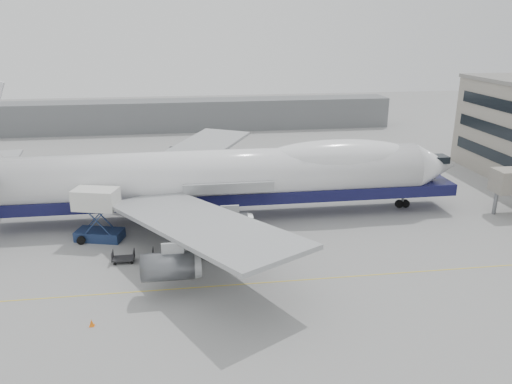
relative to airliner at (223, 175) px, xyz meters
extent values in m
plane|color=gray|center=(-0.64, -12.00, -5.62)|extent=(260.00, 260.00, 0.00)
cube|color=gold|center=(-0.64, -18.00, -5.62)|extent=(60.00, 0.15, 0.01)
cylinder|color=slate|center=(35.36, -4.00, -4.12)|extent=(0.50, 0.50, 3.00)
cube|color=slate|center=(-10.64, 58.00, -2.12)|extent=(110.00, 8.00, 7.00)
cylinder|color=white|center=(-0.64, 0.00, 0.08)|extent=(52.00, 6.40, 6.40)
cube|color=#10103B|center=(0.36, 0.00, -2.48)|extent=(60.00, 5.76, 1.50)
cone|color=white|center=(28.36, 0.00, 0.08)|extent=(6.00, 6.40, 6.40)
ellipsoid|color=white|center=(14.96, 0.00, 1.84)|extent=(20.67, 5.78, 4.56)
cube|color=#9EA0A3|center=(-3.64, -14.28, -0.52)|extent=(20.35, 26.74, 2.26)
cube|color=#9EA0A3|center=(-3.64, 14.28, -0.52)|extent=(20.35, 26.74, 2.26)
cylinder|color=#595B60|center=(-6.64, 19.00, -2.72)|extent=(4.80, 2.60, 2.60)
cylinder|color=#595B60|center=(-0.64, 10.00, -2.72)|extent=(4.80, 2.60, 2.60)
cylinder|color=#595B60|center=(-0.64, -10.00, -2.72)|extent=(4.80, 2.60, 2.60)
cylinder|color=#595B60|center=(-6.64, -19.00, -2.72)|extent=(4.80, 2.60, 2.60)
cylinder|color=slate|center=(24.36, 0.00, -4.37)|extent=(0.36, 0.36, 2.50)
cylinder|color=black|center=(24.36, 0.00, -5.07)|extent=(1.10, 0.45, 1.10)
cylinder|color=slate|center=(-3.64, -3.00, -4.37)|extent=(0.36, 0.36, 2.50)
cylinder|color=black|center=(-3.64, -3.00, -5.07)|extent=(1.10, 0.45, 1.10)
cylinder|color=slate|center=(-3.64, 3.00, -4.37)|extent=(0.36, 0.36, 2.50)
cylinder|color=black|center=(-3.64, 3.00, -5.07)|extent=(1.10, 0.45, 1.10)
cube|color=navy|center=(-14.90, -5.13, -5.04)|extent=(5.79, 3.87, 1.17)
cube|color=silver|center=(-14.90, -5.13, -0.62)|extent=(5.43, 3.96, 2.33)
cube|color=navy|center=(-14.90, -6.29, -2.82)|extent=(3.67, 1.13, 4.17)
cube|color=navy|center=(-14.90, -3.96, -2.82)|extent=(3.67, 1.13, 4.17)
cube|color=slate|center=(-14.90, -3.43, -0.62)|extent=(2.79, 1.91, 0.15)
cylinder|color=black|center=(-16.80, -6.19, -5.15)|extent=(0.95, 0.37, 0.95)
cylinder|color=black|center=(-16.80, -4.07, -5.15)|extent=(0.95, 0.37, 0.95)
cylinder|color=black|center=(-12.99, -6.19, -5.15)|extent=(0.95, 0.37, 0.95)
cylinder|color=black|center=(-12.99, -4.07, -5.15)|extent=(0.95, 0.37, 0.95)
cone|color=orange|center=(-12.94, -23.16, -5.31)|extent=(0.40, 0.40, 0.63)
cube|color=orange|center=(-12.94, -23.16, -5.61)|extent=(0.42, 0.42, 0.03)
cube|color=#2D2D30|center=(-11.56, -11.55, -5.17)|extent=(2.30, 1.35, 0.18)
cube|color=#2D2D30|center=(-12.66, -11.55, -4.77)|extent=(0.08, 1.35, 0.90)
cube|color=#2D2D30|center=(-10.46, -11.55, -4.77)|extent=(0.08, 1.35, 0.90)
cylinder|color=black|center=(-12.41, -12.10, -5.47)|extent=(0.30, 0.12, 0.30)
cylinder|color=black|center=(-12.41, -11.00, -5.47)|extent=(0.30, 0.12, 0.30)
cylinder|color=black|center=(-10.71, -12.10, -5.47)|extent=(0.30, 0.12, 0.30)
cylinder|color=black|center=(-10.71, -11.00, -5.47)|extent=(0.30, 0.12, 0.30)
cube|color=#2D2D30|center=(-7.39, -11.55, -5.17)|extent=(2.30, 1.35, 0.18)
cube|color=#2D2D30|center=(-8.49, -11.55, -4.77)|extent=(0.08, 1.35, 0.90)
cube|color=#2D2D30|center=(-6.29, -11.55, -4.77)|extent=(0.08, 1.35, 0.90)
cylinder|color=black|center=(-8.24, -12.10, -5.47)|extent=(0.30, 0.12, 0.30)
cylinder|color=black|center=(-8.24, -11.00, -5.47)|extent=(0.30, 0.12, 0.30)
cylinder|color=black|center=(-6.54, -12.10, -5.47)|extent=(0.30, 0.12, 0.30)
cylinder|color=black|center=(-6.54, -11.00, -5.47)|extent=(0.30, 0.12, 0.30)
cube|color=#2D2D30|center=(-3.22, -11.55, -5.17)|extent=(2.30, 1.35, 0.18)
cube|color=#2D2D30|center=(-4.32, -11.55, -4.77)|extent=(0.08, 1.35, 0.90)
cube|color=#2D2D30|center=(-2.12, -11.55, -4.77)|extent=(0.08, 1.35, 0.90)
cylinder|color=black|center=(-4.07, -12.10, -5.47)|extent=(0.30, 0.12, 0.30)
cylinder|color=black|center=(-4.07, -11.00, -5.47)|extent=(0.30, 0.12, 0.30)
cylinder|color=black|center=(-2.37, -12.10, -5.47)|extent=(0.30, 0.12, 0.30)
cylinder|color=black|center=(-2.37, -11.00, -5.47)|extent=(0.30, 0.12, 0.30)
cube|color=#2D2D30|center=(0.94, -11.55, -5.17)|extent=(2.30, 1.35, 0.18)
cube|color=#2D2D30|center=(-0.16, -11.55, -4.77)|extent=(0.08, 1.35, 0.90)
cube|color=#2D2D30|center=(2.04, -11.55, -4.77)|extent=(0.08, 1.35, 0.90)
cylinder|color=black|center=(0.09, -12.10, -5.47)|extent=(0.30, 0.12, 0.30)
cylinder|color=black|center=(0.09, -11.00, -5.47)|extent=(0.30, 0.12, 0.30)
cylinder|color=black|center=(1.79, -12.10, -5.47)|extent=(0.30, 0.12, 0.30)
cylinder|color=black|center=(1.79, -11.00, -5.47)|extent=(0.30, 0.12, 0.30)
cube|color=#2D2D30|center=(5.11, -11.55, -5.17)|extent=(2.30, 1.35, 0.18)
cube|color=#2D2D30|center=(4.01, -11.55, -4.77)|extent=(0.08, 1.35, 0.90)
cube|color=#2D2D30|center=(6.21, -11.55, -4.77)|extent=(0.08, 1.35, 0.90)
cylinder|color=black|center=(4.26, -12.10, -5.47)|extent=(0.30, 0.12, 0.30)
cylinder|color=black|center=(4.26, -11.00, -5.47)|extent=(0.30, 0.12, 0.30)
cylinder|color=black|center=(5.96, -12.10, -5.47)|extent=(0.30, 0.12, 0.30)
cylinder|color=black|center=(5.96, -11.00, -5.47)|extent=(0.30, 0.12, 0.30)
camera|label=1|loc=(-4.57, -60.38, 18.08)|focal=35.00mm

